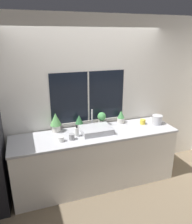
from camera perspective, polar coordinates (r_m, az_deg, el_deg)
ground_plane at (r=3.69m, az=1.66°, el=-20.67°), size 14.00×14.00×0.00m
wall_back at (r=3.67m, az=-2.15°, el=3.11°), size 8.00×0.09×2.70m
wall_right at (r=5.46m, az=20.22°, el=7.33°), size 0.06×7.00×2.70m
counter at (r=3.68m, az=-0.11°, el=-12.01°), size 2.63×0.68×0.92m
sink at (r=3.46m, az=0.03°, el=-4.65°), size 0.48×0.41×0.32m
potted_plant_far_left at (r=3.50m, az=-10.49°, el=-2.36°), size 0.18×0.18×0.31m
potted_plant_center_left at (r=3.59m, az=-4.42°, el=-2.45°), size 0.13×0.13×0.23m
potted_plant_center_right at (r=3.69m, az=1.50°, el=-1.58°), size 0.14×0.14×0.24m
potted_plant_far_right at (r=3.84m, az=6.53°, el=-1.27°), size 0.13×0.13×0.23m
soap_bottle at (r=3.33m, az=-5.04°, el=-5.14°), size 0.07×0.07×0.18m
mug_white at (r=3.22m, az=-9.16°, el=-6.99°), size 0.09×0.09×0.08m
mug_yellow at (r=3.87m, az=12.12°, el=-2.52°), size 0.09×0.09×0.08m
mug_grey at (r=3.25m, az=-6.35°, el=-6.45°), size 0.08×0.08×0.09m
kettle at (r=3.91m, az=15.67°, el=-1.87°), size 0.18×0.18×0.17m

